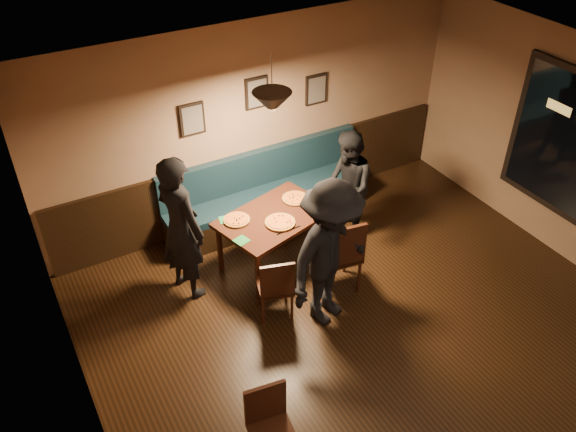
{
  "coord_description": "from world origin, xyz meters",
  "views": [
    {
      "loc": [
        -3.1,
        -2.83,
        5.02
      ],
      "look_at": [
        -0.36,
        2.01,
        0.95
      ],
      "focal_mm": 36.68,
      "sensor_mm": 36.0,
      "label": 1
    }
  ],
  "objects_px": {
    "dining_table": "(274,239)",
    "diner_right": "(347,187)",
    "soda_glass": "(328,210)",
    "diner_front": "(330,255)",
    "booth_bench": "(269,191)",
    "tabasco_bottle": "(314,199)",
    "chair_near_left": "(275,285)",
    "chair_near_right": "(338,253)",
    "diner_left": "(181,228)"
  },
  "relations": [
    {
      "from": "chair_near_right",
      "to": "diner_front",
      "type": "distance_m",
      "value": 0.66
    },
    {
      "from": "chair_near_right",
      "to": "diner_front",
      "type": "xyz_separation_m",
      "value": [
        -0.38,
        -0.37,
        0.39
      ]
    },
    {
      "from": "dining_table",
      "to": "soda_glass",
      "type": "relative_size",
      "value": 8.59
    },
    {
      "from": "booth_bench",
      "to": "diner_left",
      "type": "height_order",
      "value": "diner_left"
    },
    {
      "from": "chair_near_right",
      "to": "soda_glass",
      "type": "xyz_separation_m",
      "value": [
        0.13,
        0.46,
        0.29
      ]
    },
    {
      "from": "dining_table",
      "to": "soda_glass",
      "type": "height_order",
      "value": "soda_glass"
    },
    {
      "from": "diner_right",
      "to": "diner_front",
      "type": "xyz_separation_m",
      "value": [
        -1.05,
        -1.2,
        0.14
      ]
    },
    {
      "from": "diner_left",
      "to": "soda_glass",
      "type": "relative_size",
      "value": 11.75
    },
    {
      "from": "dining_table",
      "to": "chair_near_left",
      "type": "height_order",
      "value": "chair_near_left"
    },
    {
      "from": "soda_glass",
      "to": "tabasco_bottle",
      "type": "bearing_deg",
      "value": 91.48
    },
    {
      "from": "booth_bench",
      "to": "diner_front",
      "type": "distance_m",
      "value": 2.06
    },
    {
      "from": "diner_right",
      "to": "diner_front",
      "type": "relative_size",
      "value": 0.84
    },
    {
      "from": "diner_right",
      "to": "soda_glass",
      "type": "height_order",
      "value": "diner_right"
    },
    {
      "from": "dining_table",
      "to": "booth_bench",
      "type": "bearing_deg",
      "value": 51.57
    },
    {
      "from": "chair_near_left",
      "to": "tabasco_bottle",
      "type": "bearing_deg",
      "value": 55.43
    },
    {
      "from": "chair_near_left",
      "to": "diner_front",
      "type": "distance_m",
      "value": 0.78
    },
    {
      "from": "booth_bench",
      "to": "diner_left",
      "type": "relative_size",
      "value": 1.61
    },
    {
      "from": "dining_table",
      "to": "diner_right",
      "type": "relative_size",
      "value": 0.88
    },
    {
      "from": "chair_near_left",
      "to": "diner_front",
      "type": "xyz_separation_m",
      "value": [
        0.51,
        -0.34,
        0.48
      ]
    },
    {
      "from": "diner_right",
      "to": "tabasco_bottle",
      "type": "distance_m",
      "value": 0.55
    },
    {
      "from": "chair_near_right",
      "to": "chair_near_left",
      "type": "bearing_deg",
      "value": -169.01
    },
    {
      "from": "booth_bench",
      "to": "tabasco_bottle",
      "type": "xyz_separation_m",
      "value": [
        0.21,
        -0.85,
        0.29
      ]
    },
    {
      "from": "chair_near_left",
      "to": "soda_glass",
      "type": "xyz_separation_m",
      "value": [
        1.02,
        0.5,
        0.37
      ]
    },
    {
      "from": "diner_left",
      "to": "tabasco_bottle",
      "type": "height_order",
      "value": "diner_left"
    },
    {
      "from": "chair_near_left",
      "to": "diner_left",
      "type": "xyz_separation_m",
      "value": [
        -0.73,
        0.89,
        0.5
      ]
    },
    {
      "from": "booth_bench",
      "to": "tabasco_bottle",
      "type": "relative_size",
      "value": 24.41
    },
    {
      "from": "dining_table",
      "to": "diner_front",
      "type": "relative_size",
      "value": 0.74
    },
    {
      "from": "dining_table",
      "to": "diner_right",
      "type": "bearing_deg",
      "value": -12.97
    },
    {
      "from": "dining_table",
      "to": "chair_near_right",
      "type": "xyz_separation_m",
      "value": [
        0.45,
        -0.78,
        0.16
      ]
    },
    {
      "from": "chair_near_right",
      "to": "tabasco_bottle",
      "type": "xyz_separation_m",
      "value": [
        0.12,
        0.77,
        0.27
      ]
    },
    {
      "from": "chair_near_right",
      "to": "diner_left",
      "type": "relative_size",
      "value": 0.56
    },
    {
      "from": "dining_table",
      "to": "chair_near_left",
      "type": "distance_m",
      "value": 0.93
    },
    {
      "from": "diner_left",
      "to": "diner_front",
      "type": "height_order",
      "value": "diner_left"
    },
    {
      "from": "dining_table",
      "to": "soda_glass",
      "type": "bearing_deg",
      "value": -44.1
    },
    {
      "from": "booth_bench",
      "to": "chair_near_left",
      "type": "height_order",
      "value": "booth_bench"
    },
    {
      "from": "diner_left",
      "to": "booth_bench",
      "type": "bearing_deg",
      "value": -81.52
    },
    {
      "from": "diner_left",
      "to": "soda_glass",
      "type": "distance_m",
      "value": 1.8
    },
    {
      "from": "chair_near_right",
      "to": "soda_glass",
      "type": "distance_m",
      "value": 0.56
    },
    {
      "from": "booth_bench",
      "to": "dining_table",
      "type": "distance_m",
      "value": 0.92
    },
    {
      "from": "chair_near_left",
      "to": "diner_left",
      "type": "relative_size",
      "value": 0.47
    },
    {
      "from": "chair_near_right",
      "to": "booth_bench",
      "type": "bearing_deg",
      "value": 101.71
    },
    {
      "from": "dining_table",
      "to": "diner_front",
      "type": "bearing_deg",
      "value": -101.54
    },
    {
      "from": "diner_left",
      "to": "diner_front",
      "type": "xyz_separation_m",
      "value": [
        1.24,
        -1.23,
        -0.02
      ]
    },
    {
      "from": "soda_glass",
      "to": "diner_right",
      "type": "bearing_deg",
      "value": 33.71
    },
    {
      "from": "diner_left",
      "to": "chair_near_right",
      "type": "bearing_deg",
      "value": -135.93
    },
    {
      "from": "soda_glass",
      "to": "dining_table",
      "type": "bearing_deg",
      "value": 150.9
    },
    {
      "from": "booth_bench",
      "to": "diner_right",
      "type": "height_order",
      "value": "diner_right"
    },
    {
      "from": "chair_near_right",
      "to": "diner_front",
      "type": "relative_size",
      "value": 0.57
    },
    {
      "from": "chair_near_right",
      "to": "diner_front",
      "type": "height_order",
      "value": "diner_front"
    },
    {
      "from": "chair_near_right",
      "to": "soda_glass",
      "type": "height_order",
      "value": "chair_near_right"
    }
  ]
}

